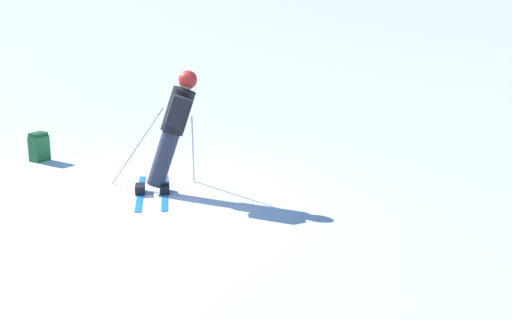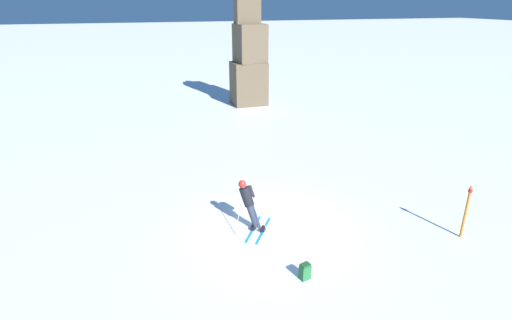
# 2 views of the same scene
# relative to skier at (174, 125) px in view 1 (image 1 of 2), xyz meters

# --- Properties ---
(ground_plane) EXTENTS (300.00, 300.00, 0.00)m
(ground_plane) POSITION_rel_skier_xyz_m (0.74, -0.21, -1.02)
(ground_plane) COLOR white
(skier) EXTENTS (1.53, 1.72, 1.86)m
(skier) POSITION_rel_skier_xyz_m (0.00, 0.00, 0.00)
(skier) COLOR #1E7AC6
(skier) RESTS_ON ground
(spare_backpack) EXTENTS (0.35, 0.29, 0.50)m
(spare_backpack) POSITION_rel_skier_xyz_m (0.71, -3.11, -0.78)
(spare_backpack) COLOR #236633
(spare_backpack) RESTS_ON ground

